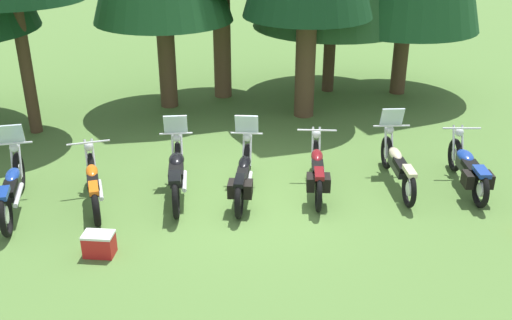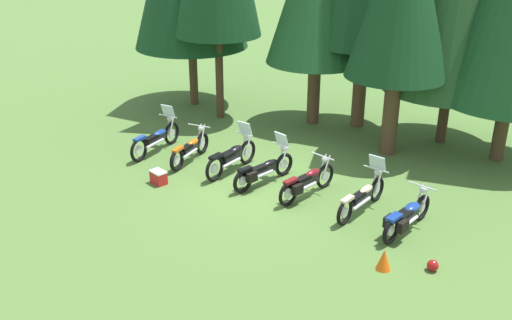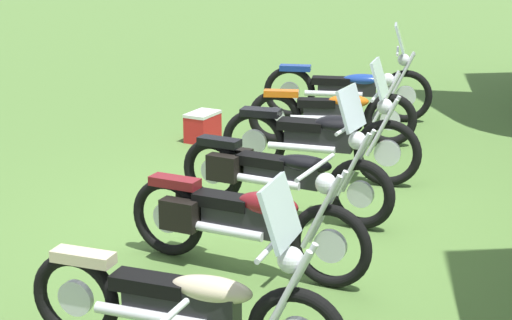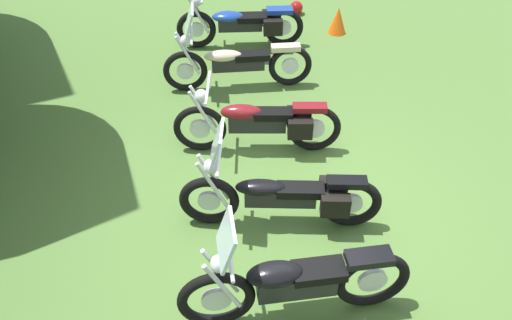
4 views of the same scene
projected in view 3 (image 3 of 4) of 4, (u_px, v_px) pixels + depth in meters
name	position (u px, v px, depth m)	size (l,w,h in m)	color
ground_plane	(274.00, 217.00, 8.41)	(80.00, 80.00, 0.00)	#4C7033
motorcycle_0	(349.00, 87.00, 12.11)	(0.70, 2.40, 1.38)	black
motorcycle_1	(334.00, 113.00, 10.84)	(0.77, 2.15, 1.00)	black
motorcycle_2	(322.00, 137.00, 9.41)	(0.62, 2.26, 1.38)	black
motorcycle_3	(280.00, 172.00, 8.35)	(0.87, 2.23, 1.35)	black
motorcycle_4	(241.00, 219.00, 7.08)	(0.88, 2.16, 1.00)	black
motorcycle_5	(186.00, 302.00, 5.60)	(0.72, 2.27, 1.35)	black
picnic_cooler	(203.00, 126.00, 11.09)	(0.54, 0.42, 0.38)	red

